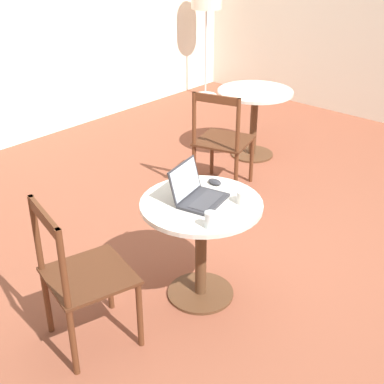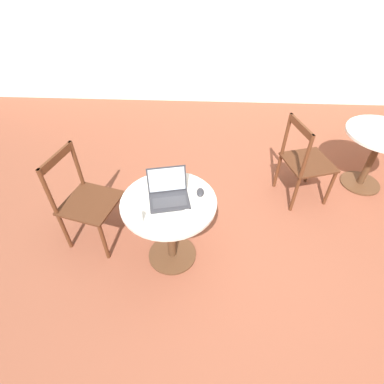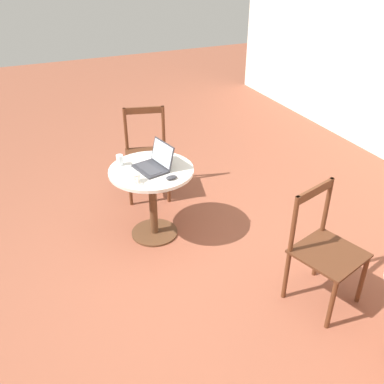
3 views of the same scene
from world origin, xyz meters
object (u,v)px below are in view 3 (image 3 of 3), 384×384
chair_mid_left (324,249)px  mouse (172,178)px  laptop (154,164)px  chair_near_left (147,154)px  mug (135,178)px  drinking_glass (120,160)px  cafe_table_near (152,186)px

chair_mid_left → mouse: size_ratio=9.35×
mouse → laptop: bearing=-164.6°
chair_near_left → mouse: bearing=-6.1°
chair_mid_left → mug: chair_mid_left is taller
chair_mid_left → laptop: chair_mid_left is taller
chair_mid_left → laptop: bearing=-146.7°
chair_mid_left → mug: size_ratio=8.18×
mug → drinking_glass: (-0.36, -0.03, 0.01)m
cafe_table_near → chair_near_left: 0.81m
chair_mid_left → drinking_glass: 1.90m
mug → drinking_glass: bearing=-174.6°
chair_mid_left → mouse: bearing=-143.3°
mouse → mug: 0.31m
mouse → mug: (-0.08, -0.29, 0.02)m
chair_near_left → laptop: bearing=-12.8°
laptop → mouse: 0.26m
cafe_table_near → mouse: bearing=21.9°
chair_mid_left → mouse: 1.35m
laptop → mug: bearing=-53.8°
drinking_glass → mug: bearing=5.4°
chair_near_left → laptop: 0.85m
mug → chair_near_left: bearing=156.9°
cafe_table_near → mug: 0.33m
chair_near_left → laptop: chair_near_left is taller
laptop → mug: (0.17, -0.23, -0.01)m
chair_near_left → chair_mid_left: size_ratio=1.00×
cafe_table_near → chair_near_left: chair_near_left is taller
laptop → mug: size_ratio=3.13×
cafe_table_near → laptop: bearing=91.1°
chair_mid_left → drinking_glass: (-1.50, -1.12, 0.28)m
cafe_table_near → chair_near_left: bearing=165.1°
mouse → drinking_glass: (-0.44, -0.33, 0.03)m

